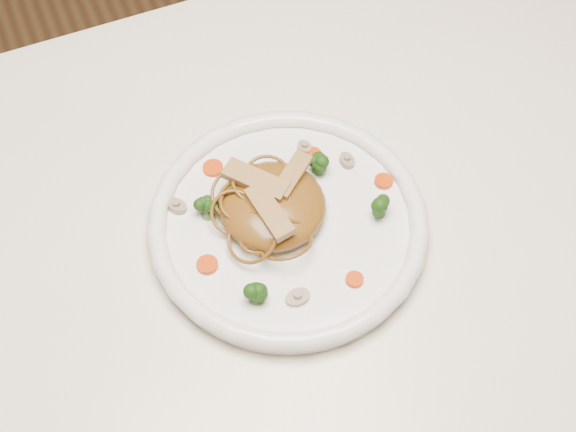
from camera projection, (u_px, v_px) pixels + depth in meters
name	position (u px, v px, depth m)	size (l,w,h in m)	color
table	(285.00, 295.00, 0.96)	(1.20, 0.80, 0.75)	white
plate	(288.00, 227.00, 0.89)	(0.29, 0.29, 0.02)	white
noodle_mound	(272.00, 205.00, 0.87)	(0.11, 0.11, 0.04)	brown
chicken_a	(292.00, 175.00, 0.87)	(0.06, 0.02, 0.01)	#A17D4C
chicken_b	(256.00, 180.00, 0.86)	(0.07, 0.02, 0.01)	#A17D4C
chicken_c	(270.00, 211.00, 0.84)	(0.07, 0.02, 0.01)	#A17D4C
broccoli_0	(318.00, 162.00, 0.91)	(0.03, 0.03, 0.03)	#19430E
broccoli_1	(207.00, 208.00, 0.87)	(0.02, 0.02, 0.03)	#19430E
broccoli_2	(257.00, 293.00, 0.82)	(0.02, 0.02, 0.03)	#19430E
broccoli_3	(380.00, 205.00, 0.87)	(0.03, 0.03, 0.03)	#19430E
carrot_0	(312.00, 155.00, 0.93)	(0.02, 0.02, 0.01)	#EE3B08
carrot_1	(207.00, 265.00, 0.85)	(0.02, 0.02, 0.01)	#EE3B08
carrot_2	(384.00, 181.00, 0.91)	(0.02, 0.02, 0.01)	#EE3B08
carrot_3	(213.00, 168.00, 0.92)	(0.02, 0.02, 0.01)	#EE3B08
carrot_4	(355.00, 279.00, 0.84)	(0.02, 0.02, 0.01)	#EE3B08
mushroom_0	(298.00, 297.00, 0.83)	(0.03, 0.03, 0.01)	tan
mushroom_1	(347.00, 160.00, 0.92)	(0.02, 0.02, 0.01)	tan
mushroom_2	(177.00, 206.00, 0.89)	(0.02, 0.02, 0.01)	tan
mushroom_3	(305.00, 148.00, 0.93)	(0.02, 0.02, 0.01)	tan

